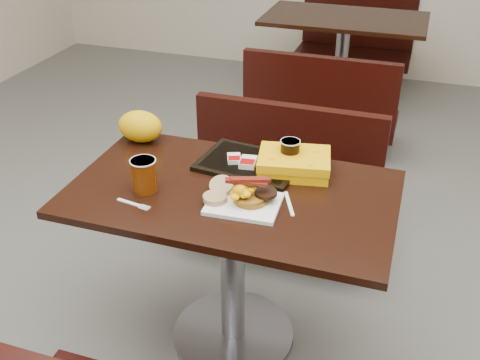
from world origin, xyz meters
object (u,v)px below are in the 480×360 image
(platter, at_px, (244,204))
(knife, at_px, (289,204))
(bench_near_n, at_px, (278,187))
(table_far, at_px, (341,65))
(pancake_stack, at_px, (251,198))
(bench_far_n, at_px, (354,42))
(paper_bag, at_px, (140,126))
(tray, at_px, (250,164))
(table_near, at_px, (233,269))
(fork, at_px, (129,202))
(coffee_cup_far, at_px, (290,153))
(bench_far_s, at_px, (323,100))
(clamshell, at_px, (294,163))
(hashbrown_sleeve_right, at_px, (248,162))
(coffee_cup_near, at_px, (144,175))

(platter, height_order, knife, platter)
(bench_near_n, relative_size, table_far, 0.83)
(platter, distance_m, pancake_stack, 0.03)
(bench_far_n, bearing_deg, paper_bag, -99.41)
(bench_near_n, xyz_separation_m, pancake_stack, (0.09, -0.77, 0.42))
(paper_bag, bearing_deg, tray, -7.36)
(table_near, relative_size, tray, 3.07)
(fork, height_order, coffee_cup_far, coffee_cup_far)
(pancake_stack, xyz_separation_m, fork, (-0.41, -0.13, -0.03))
(platter, xyz_separation_m, coffee_cup_far, (0.09, 0.31, 0.06))
(bench_far_s, height_order, clamshell, clamshell)
(platter, relative_size, tray, 0.65)
(hashbrown_sleeve_right, distance_m, paper_bag, 0.52)
(bench_far_s, height_order, coffee_cup_far, coffee_cup_far)
(clamshell, bearing_deg, bench_far_n, 82.94)
(bench_far_n, distance_m, pancake_stack, 3.40)
(table_far, bearing_deg, knife, -85.14)
(bench_near_n, xyz_separation_m, bench_far_n, (0.00, 2.60, 0.00))
(coffee_cup_far, bearing_deg, tray, -169.14)
(bench_far_s, xyz_separation_m, coffee_cup_near, (-0.30, -2.00, 0.45))
(fork, bearing_deg, table_near, 41.06)
(bench_far_n, height_order, pancake_stack, pancake_stack)
(pancake_stack, distance_m, knife, 0.14)
(table_far, bearing_deg, hashbrown_sleeve_right, -89.81)
(coffee_cup_far, bearing_deg, platter, -105.49)
(paper_bag, bearing_deg, table_far, 77.84)
(table_far, height_order, coffee_cup_near, coffee_cup_near)
(pancake_stack, bearing_deg, tray, 107.96)
(bench_far_s, bearing_deg, table_far, 90.00)
(hashbrown_sleeve_right, bearing_deg, coffee_cup_near, -145.90)
(tray, bearing_deg, fork, -122.52)
(table_far, relative_size, platter, 4.74)
(pancake_stack, xyz_separation_m, coffee_cup_far, (0.07, 0.30, 0.04))
(table_near, xyz_separation_m, bench_near_n, (0.00, 0.70, -0.02))
(fork, distance_m, paper_bag, 0.50)
(hashbrown_sleeve_right, bearing_deg, knife, -49.49)
(pancake_stack, distance_m, fork, 0.43)
(clamshell, bearing_deg, platter, -121.17)
(table_near, xyz_separation_m, platter, (0.07, -0.09, 0.38))
(bench_far_n, relative_size, paper_bag, 5.16)
(table_near, height_order, tray, tray)
(bench_near_n, xyz_separation_m, hashbrown_sleeve_right, (0.01, -0.53, 0.42))
(table_near, height_order, pancake_stack, pancake_stack)
(coffee_cup_near, distance_m, fork, 0.12)
(table_far, height_order, bench_far_s, table_far)
(bench_far_n, distance_m, paper_bag, 3.11)
(pancake_stack, relative_size, hashbrown_sleeve_right, 1.45)
(coffee_cup_near, height_order, hashbrown_sleeve_right, coffee_cup_near)
(table_near, xyz_separation_m, tray, (0.01, 0.20, 0.38))
(bench_far_s, height_order, fork, fork)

